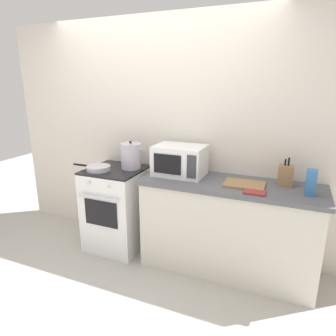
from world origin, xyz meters
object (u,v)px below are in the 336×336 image
Objects in this scene: stock_pot at (131,156)px; microwave at (180,160)px; knife_block at (286,175)px; pasta_box at (311,182)px; oven_mitt at (255,192)px; frying_pan at (98,168)px; cutting_board at (244,184)px; stove at (117,208)px.

stock_pot is 0.61× the size of microwave.
pasta_box is at bearing -40.07° from knife_block.
oven_mitt is at bearing -17.07° from microwave.
microwave reaches higher than oven_mitt.
pasta_box is at bearing 2.48° from frying_pan.
pasta_box is (0.54, -0.03, 0.10)m from cutting_board.
oven_mitt is (1.63, -0.04, -0.02)m from frying_pan.
stove is 1.84× the size of microwave.
knife_block is 0.39m from oven_mitt.
pasta_box reaches higher than stove.
knife_block is (0.34, 0.14, 0.09)m from cutting_board.
stock_pot is 1.39× the size of pasta_box.
stove is 2.02× the size of frying_pan.
oven_mitt is (0.78, -0.24, -0.14)m from microwave.
knife_block reaches higher than pasta_box.
microwave is (0.72, 0.08, 0.61)m from stove.
stock_pot is 1.70× the size of oven_mitt.
microwave is 1.91× the size of knife_block.
stock_pot is at bearing 175.68° from cutting_board.
knife_block reaches higher than oven_mitt.
stock_pot is 1.24m from cutting_board.
oven_mitt is (0.11, -0.16, -0.00)m from cutting_board.
pasta_box reaches higher than oven_mitt.
stock_pot is 1.78m from pasta_box.
knife_block is 1.46× the size of oven_mitt.
cutting_board is (1.52, 0.12, -0.02)m from frying_pan.
oven_mitt is (-0.22, -0.30, -0.09)m from knife_block.
microwave is at bearing 173.28° from cutting_board.
frying_pan is 0.89m from microwave.
microwave is at bearing 174.86° from pasta_box.
microwave is 1.39× the size of cutting_board.
stove is at bearing 179.14° from pasta_box.
stock_pot is at bearing -178.30° from knife_block.
knife_block is 0.26m from pasta_box.
frying_pan is 1.88m from knife_block.
oven_mitt is at bearing -54.87° from cutting_board.
knife_block reaches higher than stove.
stock_pot is at bearing 36.68° from frying_pan.
microwave is at bearing 12.95° from frying_pan.
knife_block is (1.57, 0.05, -0.04)m from stock_pot.
pasta_box is (0.20, -0.17, 0.01)m from knife_block.
oven_mitt is at bearing -6.06° from stove.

